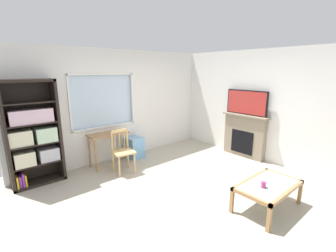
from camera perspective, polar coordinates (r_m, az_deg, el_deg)
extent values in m
cube|color=#B2A893|center=(4.30, 4.83, -15.99)|extent=(5.88, 5.73, 0.02)
cube|color=silver|center=(5.90, -11.67, -3.45)|extent=(4.88, 0.12, 0.82)
cube|color=silver|center=(5.65, -12.62, 15.25)|extent=(4.88, 0.12, 0.54)
cube|color=silver|center=(5.09, -30.21, 4.02)|extent=(1.29, 0.12, 1.21)
cube|color=silver|center=(6.47, -1.16, 7.52)|extent=(2.09, 0.12, 1.21)
cube|color=silver|center=(5.52, -15.86, 5.96)|extent=(1.51, 0.02, 1.21)
cube|color=white|center=(5.56, -15.16, -0.15)|extent=(1.57, 0.06, 0.03)
cube|color=white|center=(5.41, -15.95, 12.11)|extent=(1.57, 0.06, 0.03)
cube|color=white|center=(5.18, -23.10, 4.92)|extent=(0.03, 0.06, 1.21)
cube|color=white|center=(5.81, -8.79, 6.68)|extent=(0.03, 0.06, 1.21)
cube|color=silver|center=(5.86, 22.60, 4.50)|extent=(0.12, 4.93, 2.58)
cube|color=black|center=(4.86, -35.08, -2.39)|extent=(0.05, 0.38, 1.96)
cube|color=black|center=(5.00, -25.44, -0.83)|extent=(0.05, 0.38, 1.96)
cube|color=black|center=(4.78, -31.56, 9.49)|extent=(0.90, 0.38, 0.05)
cube|color=black|center=(5.22, -28.93, -11.77)|extent=(0.90, 0.38, 0.05)
cube|color=black|center=(5.09, -30.58, -1.18)|extent=(0.90, 0.02, 1.96)
cube|color=black|center=(5.07, -29.42, -7.85)|extent=(0.85, 0.36, 0.02)
cube|color=black|center=(4.96, -29.93, -3.73)|extent=(0.85, 0.36, 0.02)
cube|color=black|center=(4.87, -30.46, 0.56)|extent=(0.85, 0.36, 0.02)
cube|color=black|center=(4.81, -31.00, 4.99)|extent=(0.85, 0.36, 0.02)
cube|color=beige|center=(4.99, -31.86, -6.76)|extent=(0.33, 0.33, 0.26)
cube|color=#B2B2BC|center=(5.06, -27.28, -6.07)|extent=(0.34, 0.30, 0.24)
cube|color=beige|center=(4.88, -32.65, -2.53)|extent=(0.38, 0.29, 0.27)
cube|color=#B7D6B2|center=(4.95, -27.87, -1.76)|extent=(0.35, 0.33, 0.27)
cube|color=beige|center=(4.84, -30.61, 2.12)|extent=(0.69, 0.30, 0.25)
cube|color=yellow|center=(5.10, -33.16, -11.23)|extent=(0.03, 0.29, 0.22)
cube|color=purple|center=(5.11, -32.62, -11.18)|extent=(0.04, 0.26, 0.21)
cube|color=purple|center=(5.10, -32.13, -10.88)|extent=(0.03, 0.29, 0.25)
cube|color=yellow|center=(5.11, -31.68, -11.00)|extent=(0.02, 0.29, 0.21)
cube|color=#A37547|center=(5.30, -14.50, -1.89)|extent=(0.87, 0.43, 0.03)
cylinder|color=#A37547|center=(5.12, -17.28, -7.05)|extent=(0.04, 0.04, 0.72)
cylinder|color=#A37547|center=(5.44, -9.85, -5.38)|extent=(0.04, 0.04, 0.72)
cylinder|color=#A37547|center=(5.41, -18.72, -6.02)|extent=(0.04, 0.04, 0.72)
cylinder|color=#A37547|center=(5.71, -11.59, -4.52)|extent=(0.04, 0.04, 0.72)
cube|color=tan|center=(4.94, -10.90, -6.29)|extent=(0.46, 0.44, 0.04)
cylinder|color=tan|center=(4.83, -11.86, -9.81)|extent=(0.04, 0.04, 0.43)
cylinder|color=tan|center=(4.95, -8.20, -9.02)|extent=(0.04, 0.04, 0.43)
cylinder|color=tan|center=(5.10, -13.29, -8.57)|extent=(0.04, 0.04, 0.43)
cylinder|color=tan|center=(5.22, -9.79, -7.87)|extent=(0.04, 0.04, 0.43)
cylinder|color=tan|center=(4.95, -13.57, -3.64)|extent=(0.04, 0.04, 0.45)
cylinder|color=tan|center=(5.07, -10.00, -3.04)|extent=(0.04, 0.04, 0.45)
cube|color=tan|center=(4.96, -11.87, -1.18)|extent=(0.36, 0.07, 0.06)
cylinder|color=tan|center=(4.98, -12.86, -3.86)|extent=(0.02, 0.02, 0.35)
cylinder|color=tan|center=(5.02, -11.75, -3.67)|extent=(0.02, 0.02, 0.35)
cylinder|color=tan|center=(5.06, -10.65, -3.48)|extent=(0.02, 0.02, 0.35)
cube|color=#72ADDB|center=(5.81, -8.18, -5.19)|extent=(0.35, 0.40, 0.51)
cube|color=gray|center=(6.06, 18.23, -2.40)|extent=(0.18, 1.05, 1.02)
cube|color=black|center=(6.02, 17.67, -3.76)|extent=(0.03, 0.58, 0.56)
cube|color=gray|center=(5.93, 18.51, 2.50)|extent=(0.26, 1.15, 0.04)
cube|color=black|center=(5.88, 18.74, 5.49)|extent=(0.05, 1.04, 0.59)
cube|color=#B2332D|center=(5.85, 18.59, 5.47)|extent=(0.01, 0.99, 0.54)
cube|color=#8C9E99|center=(3.98, 23.41, -13.03)|extent=(0.98, 0.53, 0.02)
cube|color=#A37547|center=(3.89, 27.30, -14.34)|extent=(1.08, 0.05, 0.05)
cube|color=#A37547|center=(4.10, 19.72, -12.11)|extent=(1.08, 0.05, 0.05)
cube|color=#A37547|center=(3.58, 19.56, -16.09)|extent=(0.05, 0.63, 0.05)
cube|color=#A37547|center=(4.42, 26.42, -10.87)|extent=(0.05, 0.63, 0.05)
cube|color=#A37547|center=(3.57, 23.53, -20.34)|extent=(0.05, 0.05, 0.36)
cube|color=#A37547|center=(4.42, 29.65, -14.21)|extent=(0.05, 0.05, 0.36)
cube|color=#A37547|center=(3.80, 15.38, -17.43)|extent=(0.05, 0.05, 0.36)
cube|color=#A37547|center=(4.61, 22.79, -12.30)|extent=(0.05, 0.05, 0.36)
cylinder|color=#DB3D84|center=(3.82, 22.37, -13.13)|extent=(0.07, 0.07, 0.09)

